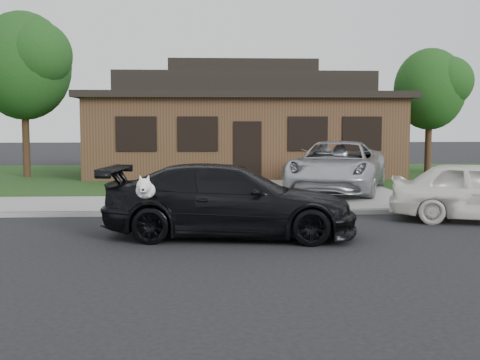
{
  "coord_description": "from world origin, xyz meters",
  "views": [
    {
      "loc": [
        2.54,
        -10.8,
        2.2
      ],
      "look_at": [
        3.18,
        0.89,
        1.1
      ],
      "focal_mm": 45.0,
      "sensor_mm": 36.0,
      "label": 1
    }
  ],
  "objects": [
    {
      "name": "house",
      "position": [
        4.0,
        15.0,
        2.13
      ],
      "size": [
        12.6,
        8.6,
        4.65
      ],
      "color": "#422B1C",
      "rests_on": "ground"
    },
    {
      "name": "sidewalk",
      "position": [
        0.0,
        5.0,
        0.06
      ],
      "size": [
        60.0,
        3.0,
        0.12
      ],
      "primitive_type": "cube",
      "color": "gray",
      "rests_on": "ground"
    },
    {
      "name": "ground",
      "position": [
        0.0,
        0.0,
        0.0
      ],
      "size": [
        120.0,
        120.0,
        0.0
      ],
      "primitive_type": "plane",
      "color": "black",
      "rests_on": "ground"
    },
    {
      "name": "tree_1",
      "position": [
        12.14,
        14.4,
        3.71
      ],
      "size": [
        3.15,
        3.0,
        5.25
      ],
      "color": "#332114",
      "rests_on": "ground"
    },
    {
      "name": "driveway",
      "position": [
        6.0,
        10.0,
        0.07
      ],
      "size": [
        4.5,
        13.0,
        0.14
      ],
      "primitive_type": "cube",
      "color": "gray",
      "rests_on": "ground"
    },
    {
      "name": "recycling_bin",
      "position": [
        2.92,
        4.11,
        0.58
      ],
      "size": [
        0.7,
        0.7,
        0.91
      ],
      "rotation": [
        0.0,
        0.0,
        0.34
      ],
      "color": "navy",
      "rests_on": "sidewalk"
    },
    {
      "name": "tree_0",
      "position": [
        -4.34,
        12.88,
        4.48
      ],
      "size": [
        3.78,
        3.6,
        6.34
      ],
      "color": "#332114",
      "rests_on": "ground"
    },
    {
      "name": "curb",
      "position": [
        0.0,
        3.5,
        0.06
      ],
      "size": [
        60.0,
        0.12,
        0.12
      ],
      "primitive_type": "cube",
      "color": "gray",
      "rests_on": "ground"
    },
    {
      "name": "sedan",
      "position": [
        2.97,
        0.78,
        0.71
      ],
      "size": [
        5.07,
        2.62,
        1.41
      ],
      "rotation": [
        0.0,
        0.0,
        1.46
      ],
      "color": "black",
      "rests_on": "ground"
    },
    {
      "name": "minivan",
      "position": [
        6.51,
        7.31,
        0.9
      ],
      "size": [
        4.29,
        6.04,
        1.53
      ],
      "primitive_type": "imported",
      "rotation": [
        0.0,
        0.0,
        -0.36
      ],
      "color": "#B1B3B8",
      "rests_on": "driveway"
    },
    {
      "name": "lawn",
      "position": [
        0.0,
        13.0,
        0.07
      ],
      "size": [
        60.0,
        13.0,
        0.13
      ],
      "primitive_type": "cube",
      "color": "#193814",
      "rests_on": "ground"
    }
  ]
}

